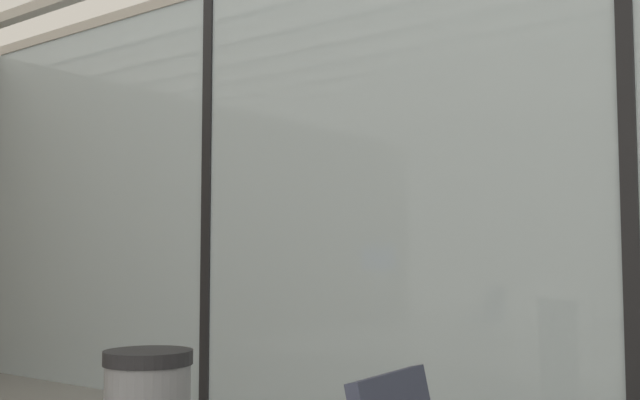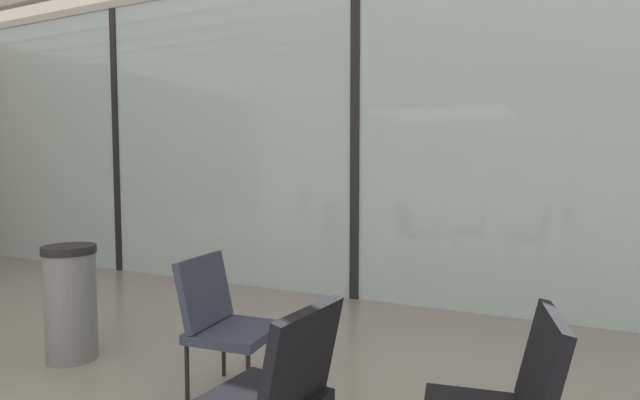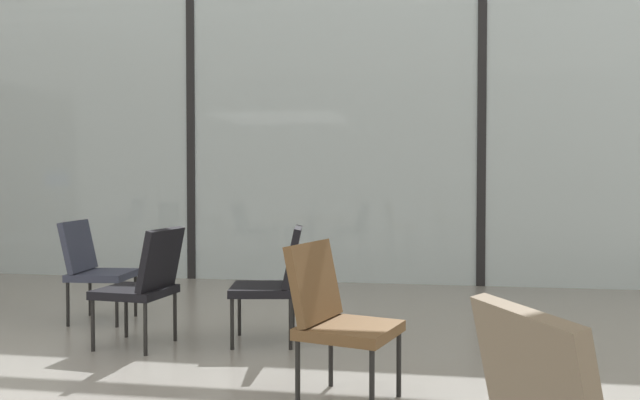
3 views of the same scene
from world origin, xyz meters
name	(u,v)px [view 2 (image 2 of 3)]	position (x,y,z in m)	size (l,w,h in m)	color
glass_curtain_wall	(356,135)	(0.00, 5.20, 1.79)	(14.00, 0.08, 3.58)	silver
window_mullion_0	(119,142)	(-3.50, 5.20, 1.79)	(0.10, 0.12, 3.58)	black
window_mullion_1	(356,135)	(0.00, 5.20, 1.79)	(0.10, 0.12, 3.58)	black
parked_airplane	(534,136)	(1.62, 11.60, 2.10)	(13.51, 4.20, 4.20)	silver
lounge_chair_0	(222,316)	(0.02, 2.73, 0.49)	(0.56, 0.52, 0.87)	#33384C
lounge_chair_1	(277,388)	(0.84, 2.00, 0.49)	(0.57, 0.53, 0.87)	black
trash_bin	(71,302)	(-1.33, 2.70, 0.43)	(0.38, 0.38, 0.86)	slate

